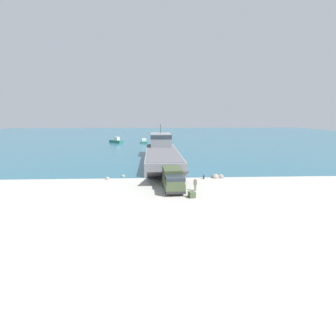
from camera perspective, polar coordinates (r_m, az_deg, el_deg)
ground_plane at (r=39.17m, az=0.77°, el=-3.88°), size 240.00×240.00×0.00m
water_surface at (r=133.19m, az=-1.71°, el=6.95°), size 240.00×180.00×0.01m
landing_craft at (r=61.34m, az=-1.35°, el=3.60°), size 7.77×36.71×8.09m
military_truck at (r=36.95m, az=1.05°, el=-2.40°), size 2.94×7.26×2.87m
soldier_on_ramp at (r=36.59m, az=5.94°, el=-3.38°), size 0.45×0.25×1.77m
moored_boat_a at (r=101.84m, az=-11.19°, el=5.79°), size 5.55×4.84×2.27m
moored_boat_b at (r=100.50m, az=-5.23°, el=5.78°), size 2.74×6.72×1.69m
mooring_bollard at (r=43.56m, az=7.79°, el=-1.87°), size 0.32×0.32×0.74m
cargo_crate at (r=33.77m, az=5.20°, el=-5.76°), size 0.98×1.09×0.77m
shoreline_rock_a at (r=45.63m, az=-9.75°, el=-1.84°), size 0.71×0.71×0.71m
shoreline_rock_b at (r=44.26m, az=-13.03°, el=-2.39°), size 0.82×0.82×0.82m
shoreline_rock_c at (r=44.78m, az=10.26°, el=-2.12°), size 1.35×1.35×1.35m
shoreline_rock_d at (r=45.07m, az=11.36°, el=-2.07°), size 1.25×1.25×1.25m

